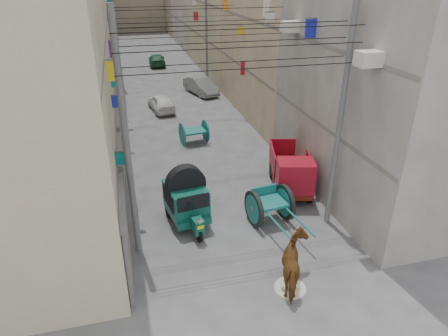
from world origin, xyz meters
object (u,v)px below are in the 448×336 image
object	(u,v)px
feed_sack	(290,284)
distant_car_grey	(201,86)
horse	(296,265)
distant_car_white	(161,103)
mini_truck	(292,175)
distant_car_green	(157,60)
tonga_cart	(270,205)
auto_rickshaw	(186,198)
second_cart	(194,132)

from	to	relation	value
feed_sack	distant_car_grey	bearing A→B (deg)	85.88
horse	distant_car_white	distance (m)	18.31
feed_sack	mini_truck	bearing A→B (deg)	67.17
distant_car_white	distant_car_green	size ratio (longest dim) A/B	0.88
horse	distant_car_green	distance (m)	32.91
tonga_cart	auto_rickshaw	bearing A→B (deg)	158.77
horse	distant_car_green	bearing A→B (deg)	-70.54
mini_truck	feed_sack	xyz separation A→B (m)	(-2.28, -5.42, -0.76)
mini_truck	second_cart	world-z (taller)	mini_truck
feed_sack	distant_car_green	world-z (taller)	distant_car_green
distant_car_green	mini_truck	bearing A→B (deg)	98.61
second_cart	distant_car_grey	distance (m)	9.97
tonga_cart	horse	distance (m)	3.56
distant_car_grey	auto_rickshaw	bearing A→B (deg)	-119.41
feed_sack	distant_car_white	size ratio (longest dim) A/B	0.18
tonga_cart	second_cart	distance (m)	8.52
tonga_cart	distant_car_grey	xyz separation A→B (m)	(0.94, 18.10, -0.11)
tonga_cart	mini_truck	world-z (taller)	mini_truck
mini_truck	distant_car_grey	world-z (taller)	mini_truck
distant_car_white	horse	bearing A→B (deg)	89.23
feed_sack	distant_car_white	distance (m)	18.36
mini_truck	feed_sack	size ratio (longest dim) A/B	5.99
mini_truck	second_cart	distance (m)	7.26
tonga_cart	distant_car_green	size ratio (longest dim) A/B	0.85
auto_rickshaw	distant_car_grey	distance (m)	17.83
tonga_cart	distant_car_white	bearing A→B (deg)	92.06
mini_truck	distant_car_grey	xyz separation A→B (m)	(-0.72, 16.28, -0.29)
second_cart	feed_sack	bearing A→B (deg)	-94.20
mini_truck	feed_sack	world-z (taller)	mini_truck
distant_car_green	horse	bearing A→B (deg)	93.94
horse	distant_car_grey	distance (m)	21.68
distant_car_white	feed_sack	bearing A→B (deg)	88.68
auto_rickshaw	mini_truck	bearing A→B (deg)	4.05
second_cart	feed_sack	xyz separation A→B (m)	(0.76, -12.01, -0.52)
tonga_cart	distant_car_white	size ratio (longest dim) A/B	0.96
second_cart	distant_car_grey	xyz separation A→B (m)	(2.33, 9.69, -0.04)
second_cart	feed_sack	distance (m)	12.04
mini_truck	distant_car_grey	distance (m)	16.30
auto_rickshaw	tonga_cart	size ratio (longest dim) A/B	0.82
tonga_cart	horse	xyz separation A→B (m)	(-0.45, -3.53, 0.07)
second_cart	distant_car_white	distance (m)	6.35
tonga_cart	second_cart	xyz separation A→B (m)	(-1.38, 8.41, -0.07)
mini_truck	auto_rickshaw	bearing A→B (deg)	-152.63
tonga_cart	distant_car_white	world-z (taller)	tonga_cart
feed_sack	distant_car_grey	xyz separation A→B (m)	(1.56, 21.70, 0.48)
auto_rickshaw	second_cart	bearing A→B (deg)	68.78
auto_rickshaw	tonga_cart	xyz separation A→B (m)	(3.07, -0.74, -0.34)
mini_truck	distant_car_grey	bearing A→B (deg)	107.07
mini_truck	distant_car_white	distance (m)	13.51
mini_truck	second_cart	xyz separation A→B (m)	(-3.04, 6.59, -0.25)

